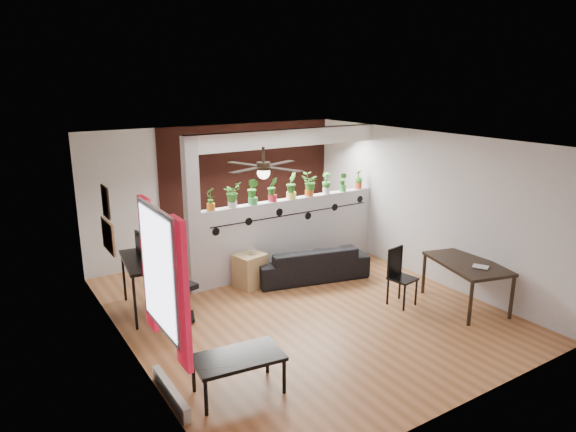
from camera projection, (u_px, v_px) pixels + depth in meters
The scene contains 30 objects.
room_shell at pixel (301, 228), 7.67m from camera, with size 6.30×7.10×2.90m.
partition_wall at pixel (291, 234), 9.47m from camera, with size 3.60×0.18×1.35m, color #BCBCC1.
ceiling_header at pixel (291, 138), 9.01m from camera, with size 3.60×0.18×0.30m, color silver.
pier_column at pixel (192, 216), 8.32m from camera, with size 0.22×0.20×2.60m, color #BCBCC1.
brick_panel at pixel (252, 187), 10.50m from camera, with size 3.90×0.05×2.60m, color brown.
vine_decal at pixel (294, 214), 9.29m from camera, with size 3.31×0.01×0.30m.
window_assembly at pixel (161, 274), 5.31m from camera, with size 0.09×1.30×1.55m.
baseboard_heater at pixel (171, 393), 5.69m from camera, with size 0.08×1.00×0.18m, color silver.
corkboard at pixel (108, 236), 7.10m from camera, with size 0.03×0.60×0.45m, color #A1744E.
framed_art at pixel (106, 202), 6.92m from camera, with size 0.03×0.34×0.44m.
ceiling_fan at pixel (263, 169), 6.75m from camera, with size 1.19×1.19×0.43m.
potted_plant_0 at pixel (211, 198), 8.42m from camera, with size 0.24×0.23×0.39m.
potted_plant_1 at pixel (232, 194), 8.62m from camera, with size 0.27×0.25×0.43m.
potted_plant_2 at pixel (253, 191), 8.82m from camera, with size 0.28×0.30×0.46m.
potted_plant_3 at pixel (272, 189), 9.03m from camera, with size 0.24×0.21×0.43m.
potted_plant_4 at pixel (291, 185), 9.23m from camera, with size 0.32×0.32×0.48m.
potted_plant_5 at pixel (309, 184), 9.44m from camera, with size 0.29×0.28×0.44m.
potted_plant_6 at pixel (326, 182), 9.65m from camera, with size 0.25×0.24×0.40m.
potted_plant_7 at pixel (343, 181), 9.86m from camera, with size 0.20×0.22×0.36m.
potted_plant_8 at pixel (359, 179), 10.06m from camera, with size 0.21×0.18×0.37m.
sofa at pixel (310, 263), 9.15m from camera, with size 1.90×0.75×0.56m, color black.
cube_shelf at pixel (250, 270), 8.75m from camera, with size 0.48×0.42×0.58m, color tan.
cup at pixel (252, 251), 8.68m from camera, with size 0.12×0.12×0.09m, color gray.
computer_desk at pixel (145, 264), 7.70m from camera, with size 0.76×1.24×0.85m.
monitor at pixel (142, 250), 7.78m from camera, with size 0.05×0.33×0.19m, color black.
office_chair at pixel (174, 289), 7.49m from camera, with size 0.57×0.57×1.09m.
dining_table at pixel (467, 267), 7.94m from camera, with size 1.11×1.47×0.72m.
book at pixel (480, 269), 7.62m from camera, with size 0.16×0.22×0.02m, color gray.
folding_chair at pixel (399, 271), 8.03m from camera, with size 0.43×0.43×0.92m.
coffee_table at pixel (238, 360), 5.75m from camera, with size 1.05×0.66×0.46m.
Camera 1 is at (-4.12, -6.10, 3.48)m, focal length 32.00 mm.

